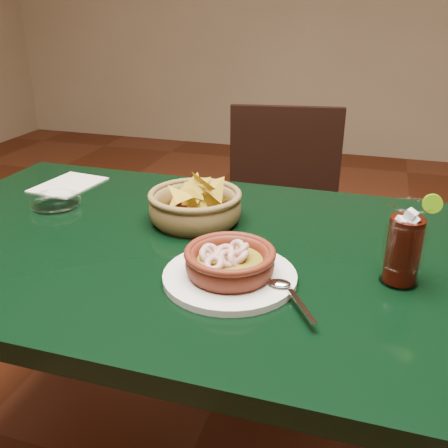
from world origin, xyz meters
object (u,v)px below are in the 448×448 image
(dining_table, at_px, (166,278))
(shrimp_plate, at_px, (230,265))
(dining_chair, at_px, (281,227))
(chip_basket, at_px, (196,206))
(cola_drink, at_px, (404,245))

(dining_table, distance_m, shrimp_plate, 0.26)
(dining_chair, height_order, chip_basket, chip_basket)
(dining_table, bearing_deg, cola_drink, -5.02)
(dining_table, distance_m, cola_drink, 0.51)
(dining_chair, height_order, cola_drink, cola_drink)
(dining_chair, xyz_separation_m, cola_drink, (0.35, -0.75, 0.34))
(dining_table, bearing_deg, dining_chair, 80.08)
(shrimp_plate, bearing_deg, dining_chair, 94.17)
(chip_basket, distance_m, cola_drink, 0.47)
(dining_table, distance_m, dining_chair, 0.73)
(dining_chair, distance_m, shrimp_plate, 0.88)
(shrimp_plate, height_order, chip_basket, chip_basket)
(dining_table, xyz_separation_m, shrimp_plate, (0.18, -0.13, 0.13))
(chip_basket, bearing_deg, dining_chair, 81.46)
(dining_table, height_order, shrimp_plate, shrimp_plate)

